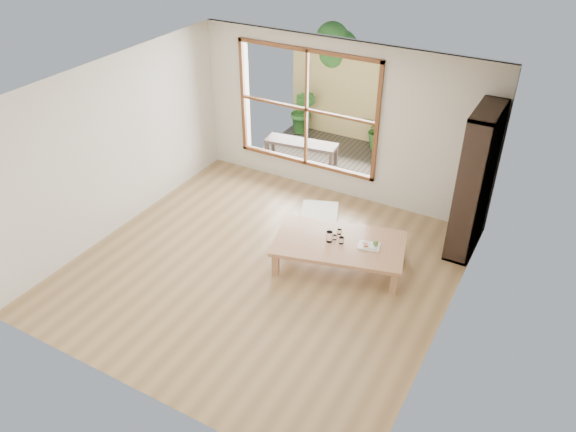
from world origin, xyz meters
name	(u,v)px	position (x,y,z in m)	size (l,w,h in m)	color
ground	(263,268)	(0.00, 0.00, 0.00)	(5.00, 5.00, 0.00)	#A58252
low_table	(339,245)	(0.88, 0.59, 0.34)	(1.99, 1.43, 0.39)	tan
floor_cushion	(320,212)	(0.07, 1.64, 0.04)	(0.58, 0.58, 0.08)	silver
bookshelf	(475,182)	(2.31, 1.90, 1.08)	(0.35, 0.97, 2.16)	black
glass_tall	(329,237)	(0.76, 0.53, 0.47)	(0.09, 0.09, 0.16)	silver
glass_mid	(341,240)	(0.92, 0.57, 0.44)	(0.07, 0.07, 0.10)	silver
glass_short	(339,232)	(0.80, 0.77, 0.43)	(0.06, 0.06, 0.08)	silver
glass_small	(335,237)	(0.80, 0.61, 0.43)	(0.06, 0.06, 0.07)	silver
food_tray	(370,245)	(1.30, 0.69, 0.41)	(0.34, 0.28, 0.09)	white
deck	(333,158)	(-0.60, 3.56, 0.00)	(2.80, 2.00, 0.05)	#332D25
garden_bench	(301,145)	(-1.03, 3.07, 0.39)	(1.38, 0.56, 0.42)	black
bamboo_fence	(357,97)	(-0.60, 4.56, 0.90)	(2.80, 0.06, 1.80)	tan
shrub_right	(383,130)	(0.08, 4.33, 0.44)	(0.74, 0.64, 0.83)	#2D6525
shrub_left	(303,111)	(-1.64, 4.28, 0.49)	(0.52, 0.42, 0.94)	#2D6525
garden_tree	(333,51)	(-1.28, 4.86, 1.63)	(1.04, 0.85, 2.22)	#4C3D2D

